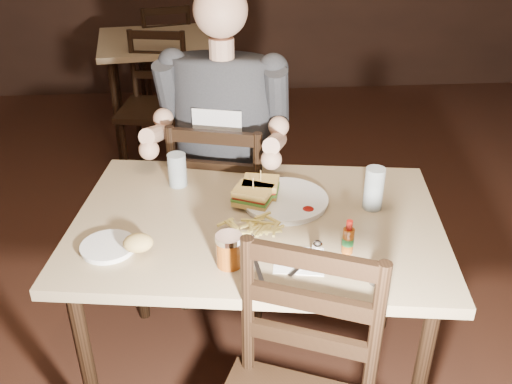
{
  "coord_description": "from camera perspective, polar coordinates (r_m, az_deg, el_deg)",
  "views": [
    {
      "loc": [
        -0.12,
        -1.61,
        1.83
      ],
      "look_at": [
        0.01,
        0.09,
        0.85
      ],
      "focal_mm": 40.0,
      "sensor_mm": 36.0,
      "label": 1
    }
  ],
  "objects": [
    {
      "name": "bg_chair_near",
      "position": [
        3.78,
        -10.15,
        8.14
      ],
      "size": [
        0.5,
        0.53,
        0.92
      ],
      "primitive_type": null,
      "rotation": [
        0.0,
        0.0,
        -0.18
      ],
      "color": "black",
      "rests_on": "ground"
    },
    {
      "name": "chair_far",
      "position": [
        2.61,
        -2.92,
        -1.57
      ],
      "size": [
        0.54,
        0.57,
        0.94
      ],
      "primitive_type": null,
      "rotation": [
        0.0,
        0.0,
        2.89
      ],
      "color": "black",
      "rests_on": "ground"
    },
    {
      "name": "salt_shaker",
      "position": [
        1.77,
        6.13,
        -5.84
      ],
      "size": [
        0.04,
        0.04,
        0.06
      ],
      "primitive_type": null,
      "rotation": [
        0.0,
        0.0,
        -0.14
      ],
      "color": "white",
      "rests_on": "main_table"
    },
    {
      "name": "knife",
      "position": [
        1.71,
        0.35,
        -8.24
      ],
      "size": [
        0.04,
        0.23,
        0.01
      ],
      "primitive_type": "cube",
      "rotation": [
        0.0,
        0.0,
        0.11
      ],
      "color": "silver",
      "rests_on": "napkin"
    },
    {
      "name": "napkin",
      "position": [
        1.77,
        4.33,
        -6.83
      ],
      "size": [
        0.18,
        0.17,
        0.0
      ],
      "primitive_type": "cube",
      "rotation": [
        0.0,
        0.0,
        -0.17
      ],
      "color": "white",
      "rests_on": "main_table"
    },
    {
      "name": "glass_right",
      "position": [
        2.03,
        11.7,
        0.34
      ],
      "size": [
        0.08,
        0.08,
        0.16
      ],
      "primitive_type": "cylinder",
      "rotation": [
        0.0,
        0.0,
        -0.14
      ],
      "color": "silver",
      "rests_on": "main_table"
    },
    {
      "name": "sandwich_left",
      "position": [
        2.0,
        -0.29,
        0.21
      ],
      "size": [
        0.16,
        0.15,
        0.11
      ],
      "primitive_type": null,
      "rotation": [
        0.0,
        0.0,
        -0.43
      ],
      "color": "tan",
      "rests_on": "dinner_plate"
    },
    {
      "name": "fries_pile",
      "position": [
        1.87,
        -0.64,
        -3.33
      ],
      "size": [
        0.26,
        0.2,
        0.04
      ],
      "primitive_type": null,
      "rotation": [
        0.0,
        0.0,
        -0.14
      ],
      "color": "#DFCA61",
      "rests_on": "dinner_plate"
    },
    {
      "name": "fork",
      "position": [
        1.76,
        4.88,
        -7.06
      ],
      "size": [
        0.12,
        0.14,
        0.01
      ],
      "primitive_type": "cube",
      "rotation": [
        0.0,
        0.0,
        -0.7
      ],
      "color": "silver",
      "rests_on": "napkin"
    },
    {
      "name": "glass_left",
      "position": [
        2.16,
        -7.88,
        2.2
      ],
      "size": [
        0.08,
        0.08,
        0.13
      ],
      "primitive_type": "cylinder",
      "rotation": [
        0.0,
        0.0,
        -0.14
      ],
      "color": "silver",
      "rests_on": "main_table"
    },
    {
      "name": "dinner_plate",
      "position": [
        2.05,
        2.9,
        -0.92
      ],
      "size": [
        0.34,
        0.34,
        0.02
      ],
      "primitive_type": "cylinder",
      "rotation": [
        0.0,
        0.0,
        -0.14
      ],
      "color": "white",
      "rests_on": "main_table"
    },
    {
      "name": "sandwich_right",
      "position": [
        2.05,
        0.47,
        1.01
      ],
      "size": [
        0.14,
        0.13,
        0.1
      ],
      "primitive_type": null,
      "rotation": [
        0.0,
        0.0,
        -0.22
      ],
      "color": "tan",
      "rests_on": "dinner_plate"
    },
    {
      "name": "pepper_shaker",
      "position": [
        1.7,
        11.92,
        -8.13
      ],
      "size": [
        0.04,
        0.04,
        0.06
      ],
      "primitive_type": null,
      "rotation": [
        0.0,
        0.0,
        -0.14
      ],
      "color": "#38332D",
      "rests_on": "main_table"
    },
    {
      "name": "side_plate",
      "position": [
        1.87,
        -14.54,
        -5.41
      ],
      "size": [
        0.19,
        0.19,
        0.01
      ],
      "primitive_type": "cylinder",
      "rotation": [
        0.0,
        0.0,
        -0.14
      ],
      "color": "white",
      "rests_on": "main_table"
    },
    {
      "name": "bg_table",
      "position": [
        4.23,
        -9.83,
        13.68
      ],
      "size": [
        0.89,
        0.89,
        0.77
      ],
      "rotation": [
        0.0,
        0.0,
        0.13
      ],
      "color": "tan",
      "rests_on": "ground"
    },
    {
      "name": "syrup_dispenser",
      "position": [
        1.73,
        -2.71,
        -5.85
      ],
      "size": [
        0.09,
        0.09,
        0.11
      ],
      "primitive_type": null,
      "rotation": [
        0.0,
        0.0,
        -0.14
      ],
      "color": "#8F4210",
      "rests_on": "main_table"
    },
    {
      "name": "room_shell",
      "position": [
        1.67,
        -0.01,
        15.0
      ],
      "size": [
        7.0,
        7.0,
        7.0
      ],
      "color": "black",
      "rests_on": "ground"
    },
    {
      "name": "diner",
      "position": [
        2.34,
        -3.51,
        8.34
      ],
      "size": [
        0.65,
        0.57,
        0.97
      ],
      "primitive_type": null,
      "rotation": [
        0.0,
        0.0,
        -0.25
      ],
      "color": "#2E2F34",
      "rests_on": "chair_far"
    },
    {
      "name": "bg_chair_far",
      "position": [
        4.81,
        -9.12,
        12.94
      ],
      "size": [
        0.53,
        0.56,
        0.91
      ],
      "primitive_type": null,
      "rotation": [
        0.0,
        0.0,
        3.41
      ],
      "color": "black",
      "rests_on": "ground"
    },
    {
      "name": "hot_sauce",
      "position": [
        1.8,
        9.22,
        -4.44
      ],
      "size": [
        0.04,
        0.04,
        0.12
      ],
      "primitive_type": null,
      "rotation": [
        0.0,
        0.0,
        -0.14
      ],
      "color": "#8F4210",
      "rests_on": "main_table"
    },
    {
      "name": "bread_roll",
      "position": [
        1.81,
        -11.7,
        -5.0
      ],
      "size": [
        0.1,
        0.09,
        0.06
      ],
      "primitive_type": "ellipsoid",
      "rotation": [
        0.0,
        0.0,
        -0.14
      ],
      "color": "tan",
      "rests_on": "side_plate"
    },
    {
      "name": "main_table",
      "position": [
        2.01,
        0.11,
        -4.59
      ],
      "size": [
        1.37,
        1.01,
        0.77
      ],
      "rotation": [
        0.0,
        0.0,
        -0.14
      ],
      "color": "tan",
      "rests_on": "ground"
    },
    {
      "name": "ketchup_dollop",
      "position": [
        1.99,
        5.25,
        -1.71
      ],
      "size": [
        0.05,
        0.05,
        0.01
      ],
      "primitive_type": "ellipsoid",
      "rotation": [
        0.0,
        0.0,
        -0.14
      ],
      "color": "maroon",
      "rests_on": "dinner_plate"
    }
  ]
}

